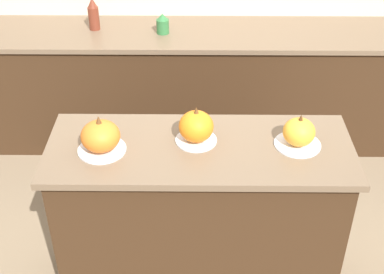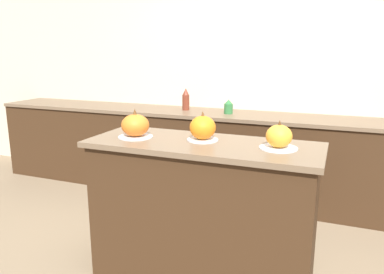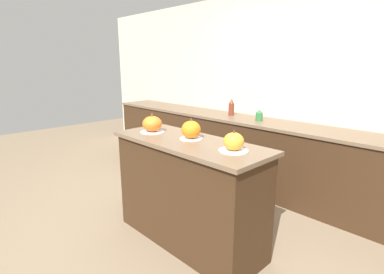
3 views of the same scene
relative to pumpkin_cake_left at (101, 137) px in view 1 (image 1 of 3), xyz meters
name	(u,v)px [view 1 (image 1 of 3)]	position (x,y,z in m)	size (l,w,h in m)	color
kitchen_island	(199,219)	(0.46, 0.03, -0.55)	(1.48, 0.58, 0.95)	#382314
back_counter	(199,87)	(0.46, 1.51, -0.58)	(6.00, 0.60, 0.90)	#382314
pumpkin_cake_left	(101,137)	(0.00, 0.00, 0.00)	(0.23, 0.23, 0.19)	silver
pumpkin_cake_center	(196,127)	(0.45, 0.08, 0.00)	(0.20, 0.20, 0.19)	silver
pumpkin_cake_right	(299,133)	(0.93, 0.05, -0.01)	(0.23, 0.23, 0.17)	silver
bottle_tall	(93,14)	(-0.29, 1.56, -0.02)	(0.08, 0.08, 0.23)	maroon
bottle_short	(163,24)	(0.21, 1.49, -0.07)	(0.09, 0.09, 0.14)	#2D6B38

